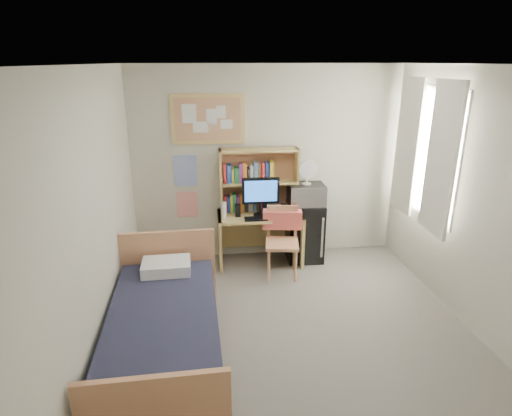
{
  "coord_description": "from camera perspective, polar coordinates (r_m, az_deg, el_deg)",
  "views": [
    {
      "loc": [
        -0.88,
        -3.49,
        2.63
      ],
      "look_at": [
        -0.27,
        1.2,
        1.0
      ],
      "focal_mm": 30.0,
      "sensor_mm": 36.0,
      "label": 1
    }
  ],
  "objects": [
    {
      "name": "keyboard",
      "position": [
        5.49,
        0.79,
        -1.41
      ],
      "size": [
        0.45,
        0.15,
        0.02
      ],
      "primitive_type": "cube",
      "rotation": [
        0.0,
        0.0,
        -0.02
      ],
      "color": "black",
      "rests_on": "desk"
    },
    {
      "name": "curtain_left",
      "position": [
        5.12,
        23.47,
        5.89
      ],
      "size": [
        0.04,
        0.55,
        1.7
      ],
      "primitive_type": "cube",
      "color": "white",
      "rests_on": "wall_right"
    },
    {
      "name": "speaker_left",
      "position": [
        5.57,
        -2.45,
        -0.33
      ],
      "size": [
        0.07,
        0.07,
        0.17
      ],
      "primitive_type": "cube",
      "rotation": [
        0.0,
        0.0,
        -0.02
      ],
      "color": "black",
      "rests_on": "desk"
    },
    {
      "name": "hoodie",
      "position": [
        5.51,
        3.51,
        -1.52
      ],
      "size": [
        0.52,
        0.23,
        0.24
      ],
      "primitive_type": "cube",
      "rotation": [
        0.0,
        0.0,
        -0.16
      ],
      "color": "#D0594F",
      "rests_on": "desk_chair"
    },
    {
      "name": "poster_wave",
      "position": [
        5.75,
        -9.39,
        4.92
      ],
      "size": [
        0.3,
        0.01,
        0.42
      ],
      "primitive_type": "cube",
      "color": "#2B4BAC",
      "rests_on": "wall_back"
    },
    {
      "name": "water_bottle",
      "position": [
        5.51,
        -4.29,
        -0.29
      ],
      "size": [
        0.06,
        0.06,
        0.22
      ],
      "primitive_type": "cylinder",
      "rotation": [
        0.0,
        0.0,
        -0.02
      ],
      "color": "white",
      "rests_on": "desk"
    },
    {
      "name": "window_unit",
      "position": [
        5.47,
        21.66,
        6.89
      ],
      "size": [
        0.1,
        1.4,
        1.7
      ],
      "primitive_type": "cube",
      "color": "white",
      "rests_on": "wall_right"
    },
    {
      "name": "ceiling",
      "position": [
        3.6,
        7.16,
        18.48
      ],
      "size": [
        3.6,
        4.2,
        0.02
      ],
      "primitive_type": "cube",
      "color": "white",
      "rests_on": "wall_back"
    },
    {
      "name": "microwave",
      "position": [
        5.73,
        6.71,
        1.85
      ],
      "size": [
        0.49,
        0.38,
        0.27
      ],
      "primitive_type": "cube",
      "rotation": [
        0.0,
        0.0,
        -0.04
      ],
      "color": "#BCBCC1",
      "rests_on": "mini_fridge"
    },
    {
      "name": "curtain_right",
      "position": [
        5.81,
        19.55,
        7.76
      ],
      "size": [
        0.04,
        0.55,
        1.7
      ],
      "primitive_type": "cube",
      "color": "white",
      "rests_on": "wall_right"
    },
    {
      "name": "wall_right",
      "position": [
        4.6,
        28.75,
        -0.16
      ],
      "size": [
        0.04,
        4.2,
        2.6
      ],
      "primitive_type": "cube",
      "color": "beige",
      "rests_on": "floor"
    },
    {
      "name": "desk_fan",
      "position": [
        5.66,
        6.82,
        4.64
      ],
      "size": [
        0.25,
        0.25,
        0.3
      ],
      "primitive_type": "cylinder",
      "rotation": [
        0.0,
        0.0,
        -0.04
      ],
      "color": "white",
      "rests_on": "microwave"
    },
    {
      "name": "mini_fridge",
      "position": [
        5.93,
        6.47,
        -3.09
      ],
      "size": [
        0.5,
        0.5,
        0.81
      ],
      "primitive_type": "cube",
      "rotation": [
        0.0,
        0.0,
        -0.04
      ],
      "color": "black",
      "rests_on": "floor"
    },
    {
      "name": "poster_japan",
      "position": [
        5.88,
        -9.15,
        0.48
      ],
      "size": [
        0.28,
        0.01,
        0.36
      ],
      "primitive_type": "cube",
      "color": "red",
      "rests_on": "wall_back"
    },
    {
      "name": "bed",
      "position": [
        4.1,
        -12.09,
        -16.48
      ],
      "size": [
        1.02,
        2.0,
        0.54
      ],
      "primitive_type": "cube",
      "rotation": [
        0.0,
        0.0,
        0.02
      ],
      "color": "black",
      "rests_on": "floor"
    },
    {
      "name": "speaker_right",
      "position": [
        5.64,
        3.65,
        -0.16
      ],
      "size": [
        0.07,
        0.07,
        0.16
      ],
      "primitive_type": "cube",
      "rotation": [
        0.0,
        0.0,
        -0.02
      ],
      "color": "black",
      "rests_on": "desk"
    },
    {
      "name": "wall_back",
      "position": [
        5.81,
        1.53,
        5.83
      ],
      "size": [
        3.6,
        0.04,
        2.6
      ],
      "primitive_type": "cube",
      "color": "beige",
      "rests_on": "floor"
    },
    {
      "name": "bulletin_board",
      "position": [
        5.62,
        -6.44,
        11.69
      ],
      "size": [
        0.94,
        0.03,
        0.64
      ],
      "primitive_type": "cube",
      "color": "tan",
      "rests_on": "wall_back"
    },
    {
      "name": "pillow",
      "position": [
        4.58,
        -11.87,
        -7.64
      ],
      "size": [
        0.5,
        0.35,
        0.12
      ],
      "primitive_type": "cube",
      "rotation": [
        0.0,
        0.0,
        0.02
      ],
      "color": "white",
      "rests_on": "bed"
    },
    {
      "name": "desk_chair",
      "position": [
        5.42,
        3.51,
        -4.71
      ],
      "size": [
        0.52,
        0.52,
        0.9
      ],
      "primitive_type": "cube",
      "rotation": [
        0.0,
        0.0,
        -0.16
      ],
      "color": "tan",
      "rests_on": "floor"
    },
    {
      "name": "monitor",
      "position": [
        5.54,
        0.63,
        1.47
      ],
      "size": [
        0.48,
        0.05,
        0.51
      ],
      "primitive_type": "cube",
      "rotation": [
        0.0,
        0.0,
        -0.02
      ],
      "color": "black",
      "rests_on": "desk"
    },
    {
      "name": "floor",
      "position": [
        4.46,
        5.74,
        -17.31
      ],
      "size": [
        3.6,
        4.2,
        0.02
      ],
      "primitive_type": "cube",
      "color": "slate",
      "rests_on": "ground"
    },
    {
      "name": "hutch",
      "position": [
        5.69,
        0.38,
        3.71
      ],
      "size": [
        1.04,
        0.28,
        0.85
      ],
      "primitive_type": "cube",
      "rotation": [
        0.0,
        0.0,
        -0.02
      ],
      "color": "tan",
      "rests_on": "desk"
    },
    {
      "name": "desk",
      "position": [
        5.8,
        0.54,
        -4.06
      ],
      "size": [
        1.13,
        0.58,
        0.7
      ],
      "primitive_type": "cube",
      "rotation": [
        0.0,
        0.0,
        -0.02
      ],
      "color": "tan",
      "rests_on": "floor"
    },
    {
      "name": "wall_left",
      "position": [
        3.84,
        -20.74,
        -2.45
      ],
      "size": [
        0.04,
        4.2,
        2.6
      ],
      "primitive_type": "cube",
      "color": "beige",
      "rests_on": "floor"
    },
    {
      "name": "wall_front",
      "position": [
        2.11,
        20.72,
        -21.3
      ],
      "size": [
        3.6,
        0.04,
        2.6
      ],
      "primitive_type": "cube",
      "color": "beige",
      "rests_on": "floor"
    }
  ]
}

